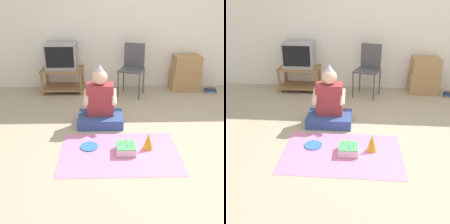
% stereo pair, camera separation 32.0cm
% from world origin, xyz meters
% --- Properties ---
extents(ground_plane, '(16.00, 16.00, 0.00)m').
position_xyz_m(ground_plane, '(0.00, 0.00, 0.00)').
color(ground_plane, tan).
extents(wall_back, '(6.40, 0.06, 2.55)m').
position_xyz_m(wall_back, '(0.00, 2.27, 1.27)').
color(wall_back, white).
rests_on(wall_back, ground_plane).
extents(tv_stand, '(0.74, 0.48, 0.43)m').
position_xyz_m(tv_stand, '(-1.43, 2.00, 0.26)').
color(tv_stand, '#997047').
rests_on(tv_stand, ground_plane).
extents(tv, '(0.54, 0.41, 0.45)m').
position_xyz_m(tv, '(-1.43, 2.01, 0.66)').
color(tv, '#99999E').
rests_on(tv, tv_stand).
extents(folding_chair, '(0.52, 0.50, 0.89)m').
position_xyz_m(folding_chair, '(-0.18, 1.84, 0.52)').
color(folding_chair, '#4C4C51').
rests_on(folding_chair, ground_plane).
extents(cardboard_box_stack, '(0.52, 0.36, 0.64)m').
position_xyz_m(cardboard_box_stack, '(0.82, 2.03, 0.32)').
color(cardboard_box_stack, '#A87F51').
rests_on(cardboard_box_stack, ground_plane).
extents(book_pile, '(0.20, 0.15, 0.08)m').
position_xyz_m(book_pile, '(1.26, 1.85, 0.04)').
color(book_pile, beige).
rests_on(book_pile, ground_plane).
extents(person_seated, '(0.61, 0.44, 0.84)m').
position_xyz_m(person_seated, '(-0.73, 0.68, 0.27)').
color(person_seated, '#334C8C').
rests_on(person_seated, ground_plane).
extents(party_cloth, '(1.37, 0.90, 0.01)m').
position_xyz_m(party_cloth, '(-0.51, -0.08, 0.00)').
color(party_cloth, pink).
rests_on(party_cloth, ground_plane).
extents(birthday_cake, '(0.22, 0.22, 0.16)m').
position_xyz_m(birthday_cake, '(-0.44, -0.07, 0.05)').
color(birthday_cake, silver).
rests_on(birthday_cake, party_cloth).
extents(party_hat_blue, '(0.12, 0.12, 0.20)m').
position_xyz_m(party_hat_blue, '(-0.17, -0.00, 0.11)').
color(party_hat_blue, gold).
rests_on(party_hat_blue, party_cloth).
extents(paper_plate, '(0.21, 0.21, 0.01)m').
position_xyz_m(paper_plate, '(-0.87, 0.05, 0.01)').
color(paper_plate, blue).
rests_on(paper_plate, party_cloth).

